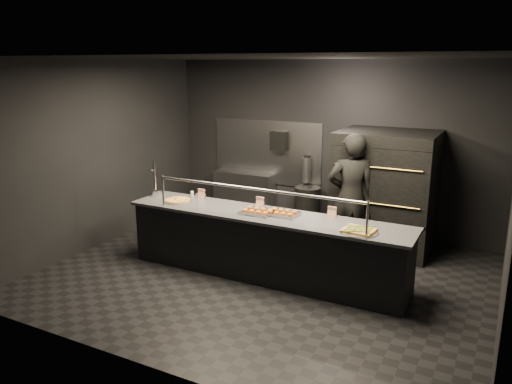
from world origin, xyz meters
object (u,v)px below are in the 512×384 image
prep_shelf (244,195)px  slider_tray_b (282,213)px  trash_bin (307,208)px  slider_tray_a (257,211)px  towel_dispenser (279,141)px  round_pizza (178,200)px  fire_extinguisher (307,170)px  service_counter (265,245)px  worker (351,197)px  beer_tap (155,185)px  pizza_oven (385,190)px  square_pizza (359,231)px

prep_shelf → slider_tray_b: size_ratio=2.63×
slider_tray_b → trash_bin: 2.26m
slider_tray_a → towel_dispenser: bearing=108.3°
slider_tray_b → round_pizza: bearing=-176.8°
fire_extinguisher → service_counter: bearing=-81.7°
slider_tray_a → slider_tray_b: (0.33, 0.09, -0.00)m
trash_bin → worker: 1.60m
towel_dispenser → service_counter: bearing=-69.4°
beer_tap → round_pizza: 0.53m
service_counter → trash_bin: size_ratio=5.21×
pizza_oven → worker: bearing=-116.0°
pizza_oven → square_pizza: 2.06m
pizza_oven → prep_shelf: 2.88m
service_counter → square_pizza: bearing=-6.2°
service_counter → round_pizza: bearing=-178.9°
service_counter → fire_extinguisher: bearing=98.3°
prep_shelf → fire_extinguisher: 1.39m
towel_dispenser → round_pizza: 2.56m
prep_shelf → beer_tap: 2.36m
pizza_oven → square_pizza: bearing=-85.3°
beer_tap → slider_tray_b: beer_tap is taller
towel_dispenser → trash_bin: (0.66, -0.19, -1.16)m
service_counter → round_pizza: (-1.45, -0.03, 0.47)m
slider_tray_a → square_pizza: bearing=-4.8°
pizza_oven → slider_tray_a: 2.32m
prep_shelf → fire_extinguisher: size_ratio=2.38×
worker → slider_tray_b: bearing=34.7°
pizza_oven → prep_shelf: size_ratio=1.59×
pizza_oven → beer_tap: (-3.15, -1.83, 0.12)m
square_pizza → towel_dispenser: bearing=131.8°
fire_extinguisher → slider_tray_b: 2.41m
beer_tap → slider_tray_b: size_ratio=1.31×
beer_tap → square_pizza: 3.33m
worker → service_counter: bearing=28.1°
service_counter → beer_tap: (-1.95, 0.07, 0.63)m
towel_dispenser → square_pizza: size_ratio=0.74×
beer_tap → round_pizza: size_ratio=1.36×
slider_tray_a → trash_bin: size_ratio=0.61×
worker → towel_dispenser: bearing=-60.8°
slider_tray_a → pizza_oven: bearing=56.0°
towel_dispenser → worker: bearing=-34.6°
trash_bin → slider_tray_b: bearing=-77.6°
round_pizza → prep_shelf: bearing=93.7°
fire_extinguisher → worker: bearing=-45.3°
square_pizza → fire_extinguisher: bearing=124.0°
trash_bin → prep_shelf: bearing=175.1°
service_counter → slider_tray_b: size_ratio=8.97×
slider_tray_a → square_pizza: (1.47, -0.12, -0.01)m
service_counter → slider_tray_b: service_counter is taller
slider_tray_b → trash_bin: bearing=102.4°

